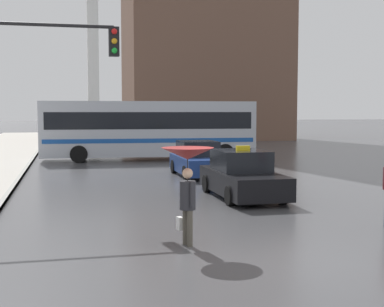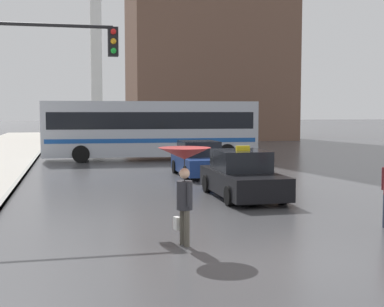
% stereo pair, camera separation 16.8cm
% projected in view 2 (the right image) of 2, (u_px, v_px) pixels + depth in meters
% --- Properties ---
extents(ground_plane, '(300.00, 300.00, 0.00)m').
position_uv_depth(ground_plane, '(253.00, 261.00, 10.14)').
color(ground_plane, '#424244').
extents(taxi, '(1.91, 4.43, 1.70)m').
position_uv_depth(taxi, '(242.00, 176.00, 17.53)').
color(taxi, black).
rests_on(taxi, ground_plane).
extents(sedan_red, '(1.91, 4.08, 1.52)m').
position_uv_depth(sedan_red, '(199.00, 160.00, 23.34)').
color(sedan_red, navy).
rests_on(sedan_red, ground_plane).
extents(city_bus, '(12.25, 3.22, 3.37)m').
position_uv_depth(city_bus, '(151.00, 128.00, 30.86)').
color(city_bus, '#B2B7C1').
rests_on(city_bus, ground_plane).
extents(pedestrian_with_umbrella, '(1.11, 1.11, 2.08)m').
position_uv_depth(pedestrian_with_umbrella, '(184.00, 166.00, 11.17)').
color(pedestrian_with_umbrella, '#4C473D').
rests_on(pedestrian_with_umbrella, ground_plane).
extents(traffic_light, '(3.94, 0.38, 5.46)m').
position_uv_depth(traffic_light, '(34.00, 74.00, 14.46)').
color(traffic_light, black).
rests_on(traffic_light, ground_plane).
extents(monument_cross, '(8.95, 0.90, 20.35)m').
position_uv_depth(monument_cross, '(95.00, 5.00, 43.83)').
color(monument_cross, white).
rests_on(monument_cross, ground_plane).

